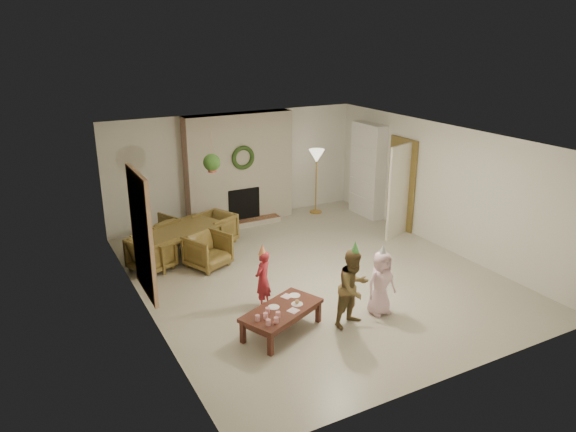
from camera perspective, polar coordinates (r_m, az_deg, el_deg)
floor at (r=9.89m, az=2.64°, el=-6.16°), size 7.00×7.00×0.00m
ceiling at (r=9.10m, az=2.88°, el=8.21°), size 7.00×7.00×0.00m
wall_back at (r=12.44m, az=-5.54°, el=5.22°), size 7.00×0.00×7.00m
wall_front at (r=6.88m, az=17.95°, el=-7.44°), size 7.00×0.00×7.00m
wall_left at (r=8.37m, az=-15.20°, el=-2.35°), size 0.00×7.00×7.00m
wall_right at (r=11.20m, az=16.09°, el=2.98°), size 0.00×7.00×7.00m
fireplace_mass at (r=12.26m, az=-5.18°, el=5.02°), size 2.50×0.40×2.50m
fireplace_hearth at (r=12.29m, az=-4.37°, el=-0.71°), size 1.60×0.30×0.12m
fireplace_firebox at (r=12.32m, az=-4.74°, el=1.23°), size 0.75×0.12×0.75m
fireplace_wreath at (r=11.98m, az=-4.79°, el=6.18°), size 0.54×0.10×0.54m
floor_lamp_base at (r=13.16m, az=2.95°, el=0.46°), size 0.29×0.29×0.03m
floor_lamp_post at (r=12.95m, az=3.00°, el=3.45°), size 0.03×0.03×1.41m
floor_lamp_shade at (r=12.78m, az=3.05°, el=6.37°), size 0.37×0.37×0.31m
bookshelf_carcass at (r=12.82m, az=8.43°, el=4.83°), size 0.30×1.00×2.20m
bookshelf_shelf_a at (r=12.99m, az=8.22°, el=2.04°), size 0.30×0.92×0.03m
bookshelf_shelf_b at (r=12.88m, az=8.31°, el=3.75°), size 0.30×0.92×0.03m
bookshelf_shelf_c at (r=12.78m, az=8.39°, el=5.48°), size 0.30×0.92×0.03m
bookshelf_shelf_d at (r=12.69m, az=8.48°, el=7.23°), size 0.30×0.92×0.03m
books_row_lower at (r=12.82m, az=8.57°, el=2.46°), size 0.20×0.40×0.24m
books_row_mid at (r=12.87m, az=8.13°, el=4.39°), size 0.20×0.44×0.24m
books_row_upper at (r=12.66m, az=8.61°, el=5.94°), size 0.20×0.36×0.22m
door_frame at (r=12.08m, az=11.95°, el=3.35°), size 0.05×0.86×2.04m
door_leaf at (r=11.57m, az=11.69°, el=2.57°), size 0.77×0.32×2.00m
curtain_panel at (r=8.56m, az=-15.25°, el=-1.87°), size 0.06×1.20×2.00m
dining_table at (r=10.67m, az=-11.20°, el=-2.85°), size 1.90×1.53×0.59m
dining_chair_near at (r=10.15m, az=-8.48°, el=-3.66°), size 0.92×0.93×0.65m
dining_chair_far at (r=11.20m, az=-13.69°, el=-1.81°), size 0.92×0.93×0.65m
dining_chair_left at (r=10.24m, az=-14.29°, el=-3.86°), size 0.93×0.92×0.65m
dining_chair_right at (r=11.23m, az=-7.72°, el=-1.35°), size 0.93×0.92×0.65m
hanging_plant_cord at (r=9.96m, az=-8.14°, el=6.94°), size 0.01×0.01×0.70m
hanging_plant_pot at (r=10.04m, az=-8.05°, el=4.98°), size 0.16×0.16×0.12m
hanging_plant_foliage at (r=10.01m, az=-8.08°, el=5.65°), size 0.32×0.32×0.32m
coffee_table_top at (r=7.95m, az=-0.66°, el=-9.96°), size 1.40×1.08×0.06m
coffee_table_apron at (r=7.98m, az=-0.66°, el=-10.39°), size 1.27×0.95×0.08m
coffee_leg_fl at (r=7.53m, az=-1.87°, el=-13.48°), size 0.09×0.09×0.33m
coffee_leg_fr at (r=8.31m, az=3.23°, el=-10.13°), size 0.09×0.09×0.33m
coffee_leg_bl at (r=7.82m, az=-4.81°, el=-12.20°), size 0.09×0.09×0.33m
coffee_leg_br at (r=8.57m, az=0.40°, el=-9.12°), size 0.09×0.09×0.33m
cup_a at (r=7.51m, az=-2.12°, el=-11.21°), size 0.09×0.09×0.09m
cup_b at (r=7.62m, az=-3.25°, el=-10.75°), size 0.09×0.09×0.09m
cup_c at (r=7.56m, az=-1.26°, el=-10.98°), size 0.09×0.09×0.09m
cup_d at (r=7.67m, az=-2.40°, el=-10.53°), size 0.09×0.09×0.09m
cup_e at (r=7.69m, az=-1.07°, el=-10.41°), size 0.09×0.09×0.09m
cup_f at (r=7.80m, az=-2.19°, el=-9.97°), size 0.09×0.09×0.09m
plate_a at (r=7.96m, az=-1.54°, el=-9.64°), size 0.23×0.23×0.01m
plate_b at (r=8.05m, az=0.97°, el=-9.31°), size 0.23×0.23×0.01m
plate_c at (r=8.28m, az=0.70°, el=-8.42°), size 0.23×0.23×0.01m
food_scoop at (r=8.03m, az=0.97°, el=-9.07°), size 0.09×0.09×0.07m
napkin_left at (r=7.87m, az=0.56°, el=-10.00°), size 0.19×0.19×0.01m
napkin_right at (r=8.26m, az=-0.14°, el=-8.51°), size 0.19×0.19×0.01m
child_red at (r=8.57m, az=-2.68°, el=-6.75°), size 0.42×0.39×0.96m
party_hat_red at (r=8.35m, az=-2.74°, el=-3.52°), size 0.16×0.16×0.18m
child_plaid at (r=8.09m, az=6.96°, el=-7.57°), size 0.67×0.57×1.21m
party_hat_plaid at (r=7.82m, az=7.15°, el=-3.33°), size 0.16×0.16×0.20m
child_pink at (r=8.49m, az=9.84°, el=-7.02°), size 0.51×0.34×1.03m
party_hat_pink at (r=8.27m, az=10.06°, el=-3.55°), size 0.15×0.15×0.19m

